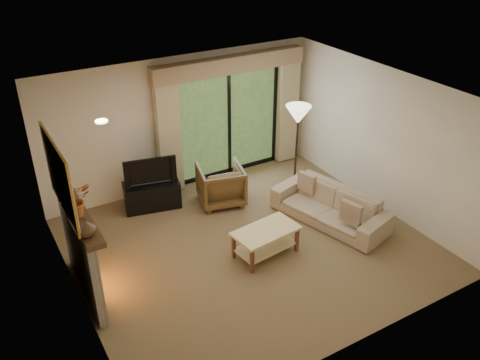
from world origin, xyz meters
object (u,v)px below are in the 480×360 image
sofa (330,206)px  coffee_table (266,242)px  media_console (152,195)px  armchair (221,185)px

sofa → coffee_table: 1.52m
media_console → coffee_table: bearing=-53.7°
armchair → sofa: size_ratio=0.39×
armchair → coffee_table: bearing=99.0°
media_console → armchair: (1.18, -0.49, 0.12)m
coffee_table → armchair: bearing=78.2°
armchair → coffee_table: armchair is taller
media_console → coffee_table: media_console is taller
armchair → sofa: 2.05m
media_console → sofa: (2.53, -2.04, 0.05)m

